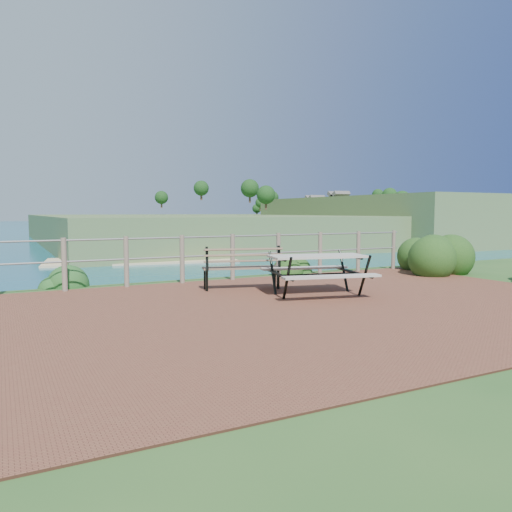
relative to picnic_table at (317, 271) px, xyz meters
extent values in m
cube|color=brown|center=(-0.51, -0.83, -0.46)|extent=(10.00, 7.00, 0.12)
plane|color=#157683|center=(-0.51, 199.17, -0.46)|extent=(1200.00, 1200.00, 0.00)
cylinder|color=#6B5B4C|center=(-3.96, 2.52, 0.06)|extent=(0.10, 0.10, 1.00)
cylinder|color=#6B5B4C|center=(-2.81, 2.52, 0.06)|extent=(0.10, 0.10, 1.00)
cylinder|color=#6B5B4C|center=(-1.66, 2.52, 0.06)|extent=(0.10, 0.10, 1.00)
cylinder|color=#6B5B4C|center=(-0.51, 2.52, 0.06)|extent=(0.10, 0.10, 1.00)
cylinder|color=#6B5B4C|center=(0.64, 2.52, 0.06)|extent=(0.10, 0.10, 1.00)
cylinder|color=#6B5B4C|center=(1.79, 2.52, 0.06)|extent=(0.10, 0.10, 1.00)
cylinder|color=#6B5B4C|center=(2.94, 2.52, 0.06)|extent=(0.10, 0.10, 1.00)
cylinder|color=#6B5B4C|center=(4.09, 2.52, 0.06)|extent=(0.10, 0.10, 1.00)
cylinder|color=slate|center=(-0.51, 2.52, 0.51)|extent=(9.40, 0.04, 0.04)
cylinder|color=slate|center=(-0.51, 2.52, 0.11)|extent=(9.40, 0.04, 0.04)
cube|color=#415F2F|center=(139.49, 209.17, -6.46)|extent=(260.00, 180.00, 12.00)
cube|color=#415F2F|center=(199.49, 169.17, -2.46)|extent=(160.00, 120.00, 20.00)
cube|color=beige|center=(129.49, 124.17, -12.21)|extent=(209.53, 114.73, 0.50)
cube|color=#A49F93|center=(0.00, 0.00, 0.26)|extent=(1.80, 1.05, 0.04)
cube|color=#A49F93|center=(0.00, 0.00, -0.02)|extent=(1.70, 0.61, 0.04)
cube|color=#A49F93|center=(0.00, 0.00, -0.02)|extent=(1.70, 0.61, 0.04)
cylinder|color=black|center=(0.00, 0.00, -0.07)|extent=(1.43, 0.36, 0.04)
cube|color=brown|center=(-0.90, 1.25, -0.03)|extent=(1.54, 0.74, 0.03)
cube|color=brown|center=(-0.90, 1.25, 0.23)|extent=(1.47, 0.49, 0.34)
cube|color=black|center=(-0.90, 1.25, -0.23)|extent=(0.06, 0.07, 0.41)
cube|color=black|center=(-0.90, 1.25, -0.23)|extent=(0.06, 0.07, 0.41)
cube|color=black|center=(-0.90, 1.25, -0.23)|extent=(0.06, 0.07, 0.41)
cube|color=black|center=(-0.90, 1.25, -0.23)|extent=(0.06, 0.07, 0.41)
ellipsoid|color=#113A13|center=(4.35, 1.07, -0.46)|extent=(1.33, 1.33, 1.89)
ellipsoid|color=#113A13|center=(4.68, 2.33, -0.46)|extent=(0.99, 0.99, 1.41)
ellipsoid|color=#1F5322|center=(-3.89, 3.29, -0.46)|extent=(0.86, 0.86, 0.63)
ellipsoid|color=#113A13|center=(1.49, 3.30, -0.46)|extent=(0.86, 0.86, 0.64)
camera|label=1|loc=(-5.00, -7.34, 1.04)|focal=35.00mm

